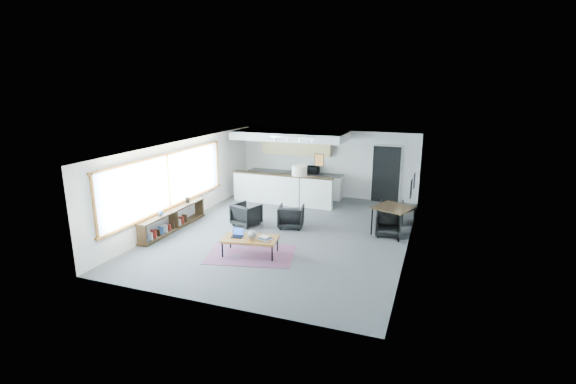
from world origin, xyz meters
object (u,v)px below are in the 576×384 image
(armchair_left, at_px, (246,213))
(microwave, at_px, (312,169))
(book_stack, at_px, (265,238))
(armchair_right, at_px, (291,215))
(coffee_table, at_px, (250,239))
(dining_chair_far, at_px, (391,213))
(dining_table, at_px, (394,209))
(ceramic_pot, at_px, (252,235))
(laptop, at_px, (238,234))
(dining_chair_near, at_px, (388,225))
(floor_lamp, at_px, (299,173))

(armchair_left, bearing_deg, microwave, -86.48)
(book_stack, bearing_deg, armchair_right, 93.52)
(book_stack, relative_size, armchair_right, 0.46)
(book_stack, xyz_separation_m, armchair_right, (-0.15, 2.37, -0.12))
(coffee_table, height_order, dining_chair_far, dining_chair_far)
(book_stack, xyz_separation_m, microwave, (-0.61, 6.06, 0.60))
(book_stack, bearing_deg, dining_table, 44.34)
(coffee_table, height_order, dining_table, dining_table)
(dining_table, bearing_deg, ceramic_pot, -138.00)
(coffee_table, xyz_separation_m, armchair_left, (-1.12, 2.08, -0.04))
(laptop, xyz_separation_m, armchair_right, (0.62, 2.38, -0.14))
(dining_chair_near, xyz_separation_m, dining_chair_far, (-0.06, 1.25, 0.02))
(book_stack, relative_size, dining_chair_near, 0.57)
(floor_lamp, bearing_deg, dining_chair_near, -14.98)
(dining_chair_near, bearing_deg, laptop, -150.46)
(laptop, bearing_deg, coffee_table, -8.74)
(armchair_right, distance_m, dining_chair_near, 2.92)
(floor_lamp, height_order, dining_chair_far, floor_lamp)
(ceramic_pot, xyz_separation_m, book_stack, (0.32, 0.07, -0.08))
(coffee_table, distance_m, dining_chair_near, 4.15)
(laptop, relative_size, armchair_left, 0.43)
(ceramic_pot, height_order, dining_table, dining_table)
(dining_chair_near, bearing_deg, dining_table, 42.19)
(coffee_table, relative_size, microwave, 2.95)
(ceramic_pot, height_order, microwave, microwave)
(armchair_right, bearing_deg, floor_lamp, -95.55)
(floor_lamp, bearing_deg, dining_table, -11.90)
(ceramic_pot, distance_m, microwave, 6.16)
(book_stack, height_order, armchair_right, armchair_right)
(armchair_left, relative_size, floor_lamp, 0.44)
(book_stack, bearing_deg, floor_lamp, 94.26)
(book_stack, relative_size, armchair_left, 0.46)
(laptop, height_order, armchair_left, armchair_left)
(armchair_left, relative_size, dining_table, 0.58)
(dining_chair_near, bearing_deg, book_stack, -143.73)
(coffee_table, height_order, armchair_right, armchair_right)
(book_stack, xyz_separation_m, dining_chair_near, (2.76, 2.67, -0.19))
(armchair_left, xyz_separation_m, microwave, (0.92, 3.99, 0.72))
(ceramic_pot, distance_m, book_stack, 0.34)
(floor_lamp, distance_m, dining_table, 3.29)
(ceramic_pot, relative_size, armchair_right, 0.31)
(ceramic_pot, height_order, armchair_right, armchair_right)
(dining_table, bearing_deg, book_stack, -135.66)
(ceramic_pot, bearing_deg, armchair_right, 85.85)
(ceramic_pot, height_order, floor_lamp, floor_lamp)
(dining_chair_near, bearing_deg, ceramic_pot, -146.16)
(dining_chair_near, height_order, dining_chair_far, dining_chair_far)
(laptop, height_order, floor_lamp, floor_lamp)
(armchair_right, relative_size, microwave, 1.49)
(ceramic_pot, relative_size, armchair_left, 0.31)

